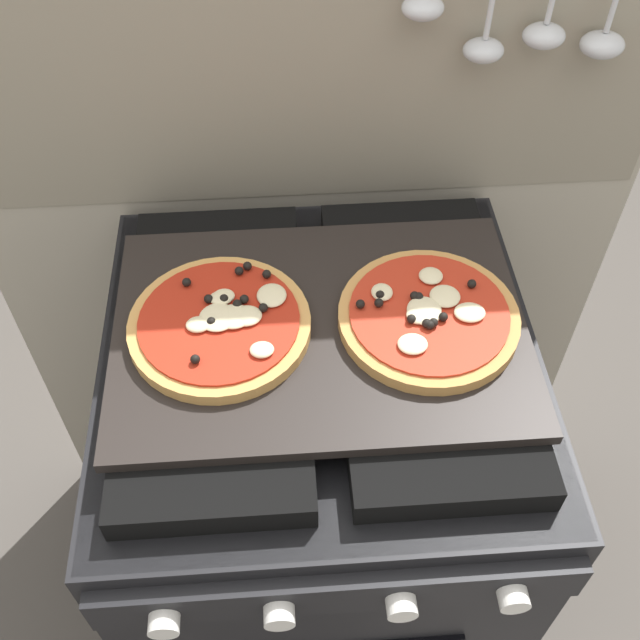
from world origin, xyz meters
name	(u,v)px	position (x,y,z in m)	size (l,w,h in m)	color
ground_plane	(320,589)	(0.00, 0.00, 0.00)	(4.00, 4.00, 0.00)	#4C4742
kitchen_backsplash	(308,226)	(0.00, 0.33, 0.79)	(1.10, 0.09, 1.55)	#B2A893
stove	(320,495)	(0.00, 0.00, 0.45)	(0.60, 0.64, 0.90)	black
baking_tray	(320,329)	(0.00, 0.00, 0.91)	(0.54, 0.38, 0.02)	black
pizza_left	(221,321)	(-0.13, 0.01, 0.93)	(0.24, 0.24, 0.03)	tan
pizza_right	(428,316)	(0.14, -0.01, 0.93)	(0.24, 0.24, 0.03)	#C18947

